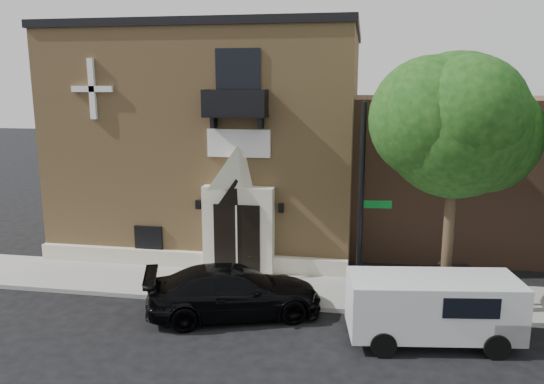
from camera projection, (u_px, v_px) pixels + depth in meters
The scene contains 11 objects.
ground at pixel (250, 307), 16.93m from camera, with size 120.00×120.00×0.00m, color black.
sidewalk at pixel (287, 289), 18.19m from camera, with size 42.00×3.00×0.15m, color gray.
church at pixel (222, 136), 24.16m from camera, with size 12.20×11.01×9.30m.
street_tree_left at pixel (458, 124), 15.06m from camera, with size 4.97×4.38×7.77m.
black_sedan at pixel (234, 291), 16.18m from camera, with size 2.16×5.32×1.54m, color black.
cargo_van at pixel (439, 307), 14.42m from camera, with size 4.77×2.43×1.86m.
street_sign at pixel (361, 207), 16.07m from camera, with size 1.01×1.01×6.34m.
fire_hydrant at pixel (473, 300), 16.16m from camera, with size 0.44×0.35×0.78m.
dumpster at pixel (445, 290), 16.20m from camera, with size 2.20×1.69×1.27m.
planter at pixel (251, 263), 19.48m from camera, with size 0.64×0.56×0.71m, color #455A27.
pedestrian_near at pixel (445, 271), 17.55m from camera, with size 0.56×0.36×1.52m, color black.
Camera 1 is at (3.41, -15.48, 7.03)m, focal length 35.00 mm.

